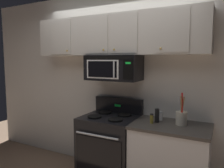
{
  "coord_description": "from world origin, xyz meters",
  "views": [
    {
      "loc": [
        1.39,
        -2.18,
        1.69
      ],
      "look_at": [
        0.0,
        0.49,
        1.35
      ],
      "focal_mm": 34.9,
      "sensor_mm": 36.0,
      "label": 1
    }
  ],
  "objects": [
    {
      "name": "utensil_crock_cream",
      "position": [
        0.95,
        0.49,
        1.0
      ],
      "size": [
        0.13,
        0.13,
        0.39
      ],
      "color": "beige",
      "rests_on": "counter_segment"
    },
    {
      "name": "salt_shaker",
      "position": [
        0.68,
        0.57,
        0.96
      ],
      "size": [
        0.05,
        0.05,
        0.11
      ],
      "color": "white",
      "rests_on": "counter_segment"
    },
    {
      "name": "spice_jar",
      "position": [
        0.61,
        0.38,
        0.96
      ],
      "size": [
        0.04,
        0.04,
        0.12
      ],
      "color": "olive",
      "rests_on": "counter_segment"
    },
    {
      "name": "over_range_microwave",
      "position": [
        -0.0,
        0.54,
        1.58
      ],
      "size": [
        0.76,
        0.43,
        0.35
      ],
      "color": "black"
    },
    {
      "name": "back_wall",
      "position": [
        0.0,
        0.79,
        1.35
      ],
      "size": [
        5.2,
        0.1,
        2.7
      ],
      "primitive_type": "cube",
      "color": "silver",
      "rests_on": "ground_plane"
    },
    {
      "name": "counter_segment",
      "position": [
        0.84,
        0.43,
        0.45
      ],
      "size": [
        0.93,
        0.65,
        0.9
      ],
      "color": "silver",
      "rests_on": "ground_plane"
    },
    {
      "name": "stove_range",
      "position": [
        0.0,
        0.42,
        0.47
      ],
      "size": [
        0.76,
        0.69,
        1.12
      ],
      "color": "black",
      "rests_on": "ground_plane"
    },
    {
      "name": "upper_cabinets",
      "position": [
        -0.0,
        0.57,
        2.02
      ],
      "size": [
        2.5,
        0.36,
        0.55
      ],
      "color": "#BCB7AD"
    },
    {
      "name": "pepper_mill",
      "position": [
        0.66,
        0.46,
        0.99
      ],
      "size": [
        0.06,
        0.06,
        0.17
      ],
      "primitive_type": "cylinder",
      "color": "black",
      "rests_on": "counter_segment"
    }
  ]
}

